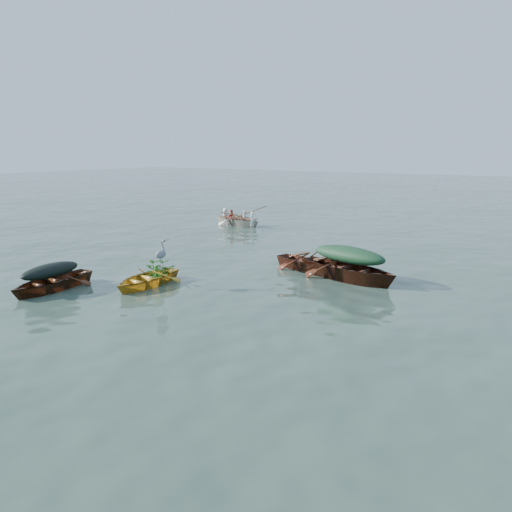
# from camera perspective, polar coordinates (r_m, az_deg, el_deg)

# --- Properties ---
(ground) EXTENTS (140.00, 140.00, 0.00)m
(ground) POSITION_cam_1_polar(r_m,az_deg,el_deg) (15.77, -5.02, -2.60)
(ground) COLOR #395043
(ground) RESTS_ON ground
(yellow_dinghy) EXTENTS (1.50, 3.12, 0.81)m
(yellow_dinghy) POSITION_cam_1_polar(r_m,az_deg,el_deg) (15.25, -12.40, -3.35)
(yellow_dinghy) COLOR gold
(yellow_dinghy) RESTS_ON ground
(dark_covered_boat) EXTENTS (1.55, 3.57, 0.86)m
(dark_covered_boat) POSITION_cam_1_polar(r_m,az_deg,el_deg) (15.63, -22.28, -3.62)
(dark_covered_boat) COLOR #4F2F12
(dark_covered_boat) RESTS_ON ground
(green_tarp_boat) EXTENTS (4.87, 2.52, 1.11)m
(green_tarp_boat) POSITION_cam_1_polar(r_m,az_deg,el_deg) (15.80, 10.46, -2.73)
(green_tarp_boat) COLOR #502612
(green_tarp_boat) RESTS_ON ground
(open_wooden_boat) EXTENTS (4.13, 2.25, 0.89)m
(open_wooden_boat) POSITION_cam_1_polar(r_m,az_deg,el_deg) (16.69, 6.33, -1.80)
(open_wooden_boat) COLOR brown
(open_wooden_boat) RESTS_ON ground
(rowed_boat) EXTENTS (3.99, 1.67, 0.90)m
(rowed_boat) POSITION_cam_1_polar(r_m,az_deg,el_deg) (26.41, -2.00, 3.44)
(rowed_boat) COLOR white
(rowed_boat) RESTS_ON ground
(dark_tarp_cover) EXTENTS (0.85, 1.96, 0.40)m
(dark_tarp_cover) POSITION_cam_1_polar(r_m,az_deg,el_deg) (15.48, -22.47, -1.38)
(dark_tarp_cover) COLOR black
(dark_tarp_cover) RESTS_ON dark_covered_boat
(green_tarp_cover) EXTENTS (2.68, 1.39, 0.52)m
(green_tarp_cover) POSITION_cam_1_polar(r_m,az_deg,el_deg) (15.62, 10.57, 0.16)
(green_tarp_cover) COLOR #193E27
(green_tarp_cover) RESTS_ON green_tarp_boat
(thwart_benches) EXTENTS (2.10, 1.24, 0.04)m
(thwart_benches) POSITION_cam_1_polar(r_m,az_deg,el_deg) (16.58, 6.37, -0.24)
(thwart_benches) COLOR #562E14
(thwart_benches) RESTS_ON open_wooden_boat
(heron) EXTENTS (0.30, 0.42, 0.92)m
(heron) POSITION_cam_1_polar(r_m,az_deg,el_deg) (14.73, -10.82, -0.36)
(heron) COLOR gray
(heron) RESTS_ON yellow_dinghy
(dinghy_weeds) EXTENTS (0.75, 0.94, 0.60)m
(dinghy_weeds) POSITION_cam_1_polar(r_m,az_deg,el_deg) (15.47, -11.10, -0.38)
(dinghy_weeds) COLOR #33641A
(dinghy_weeds) RESTS_ON yellow_dinghy
(rowers) EXTENTS (2.82, 1.40, 0.76)m
(rowers) POSITION_cam_1_polar(r_m,az_deg,el_deg) (26.29, -2.02, 5.22)
(rowers) COLOR white
(rowers) RESTS_ON rowed_boat
(oars) EXTENTS (0.95, 2.66, 0.06)m
(oars) POSITION_cam_1_polar(r_m,az_deg,el_deg) (26.34, -2.01, 4.47)
(oars) COLOR #936038
(oars) RESTS_ON rowed_boat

